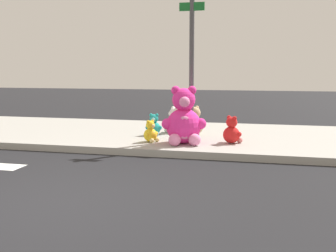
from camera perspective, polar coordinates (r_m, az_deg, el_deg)
The scene contains 9 objects.
ground_plane at distance 5.51m, azimuth -15.67°, elevation -10.56°, with size 60.00×60.00×0.00m, color black.
sidewalk at distance 10.22m, azimuth -1.45°, elevation -1.31°, with size 28.00×4.40×0.15m, color #9E9B93.
sign_pole at distance 9.09m, azimuth 3.37°, elevation 8.74°, with size 0.56×0.11×3.20m.
plush_pink_large at distance 8.59m, azimuth 2.26°, elevation 0.75°, with size 0.93×0.87×1.24m.
plush_red at distance 8.78m, azimuth 9.09°, elevation -0.87°, with size 0.42×0.43×0.60m.
plush_white at distance 10.12m, azimuth 0.87°, elevation 0.54°, with size 0.48×0.47×0.66m.
plush_yellow at distance 8.84m, azimuth -2.46°, elevation -1.01°, with size 0.35×0.34×0.49m.
plush_tan at distance 9.86m, azimuth 3.72°, elevation 0.42°, with size 0.50×0.51×0.70m.
plush_teal at distance 9.75m, azimuth -2.02°, elevation -0.06°, with size 0.41×0.36×0.53m.
Camera 1 is at (2.59, -4.55, 1.72)m, focal length 42.90 mm.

